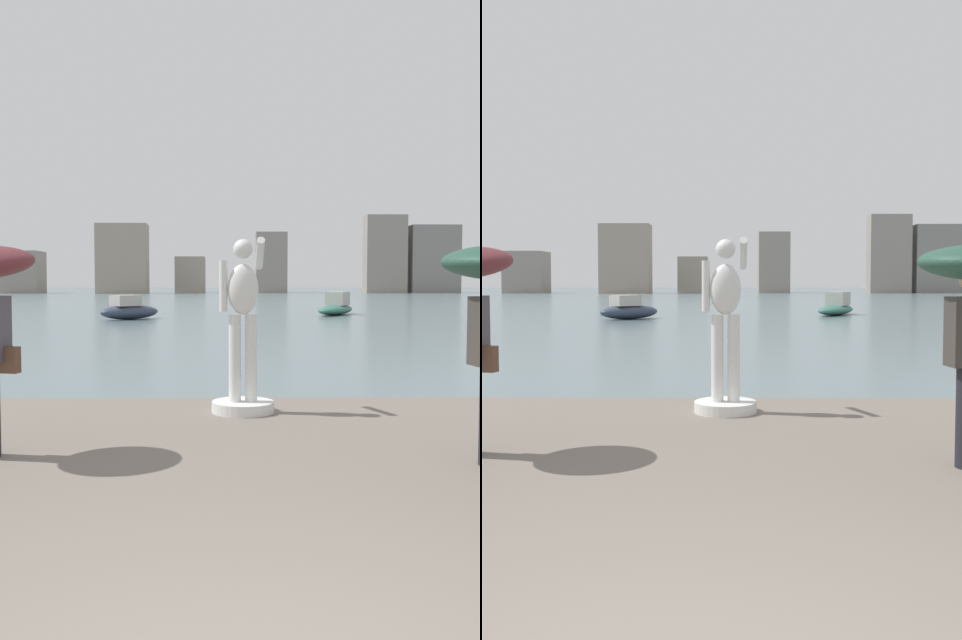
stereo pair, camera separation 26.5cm
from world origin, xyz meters
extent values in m
plane|color=slate|center=(0.00, 40.00, 0.00)|extent=(400.00, 400.00, 0.00)
cube|color=#70665B|center=(0.00, 2.01, 0.20)|extent=(7.00, 10.01, 0.40)
cylinder|color=silver|center=(0.04, 5.98, 0.47)|extent=(0.77, 0.77, 0.13)
cylinder|color=silver|center=(-0.06, 5.98, 1.07)|extent=(0.15, 0.15, 1.07)
cylinder|color=silver|center=(0.14, 5.98, 1.07)|extent=(0.15, 0.15, 1.07)
ellipsoid|color=silver|center=(0.04, 5.98, 1.92)|extent=(0.38, 0.26, 0.62)
sphere|color=silver|center=(0.04, 5.98, 2.41)|extent=(0.24, 0.24, 0.24)
cylinder|color=silver|center=(-0.20, 5.98, 1.96)|extent=(0.10, 0.10, 0.62)
cylinder|color=silver|center=(0.26, 6.25, 2.36)|extent=(0.10, 0.59, 0.40)
cube|color=#513323|center=(-2.13, 3.86, 1.30)|extent=(0.20, 0.14, 0.24)
ellipsoid|color=#2D384C|center=(-5.33, 33.69, 0.39)|extent=(3.54, 3.40, 0.77)
cube|color=#B2ADA3|center=(-5.53, 33.51, 1.01)|extent=(1.72, 1.69, 0.57)
ellipsoid|color=#336B5B|center=(6.45, 38.33, 0.31)|extent=(3.58, 5.12, 0.62)
cube|color=#B2ADA3|center=(6.62, 38.66, 0.98)|extent=(1.70, 1.88, 0.82)
cube|color=gray|center=(-36.21, 117.02, 3.68)|extent=(6.83, 6.82, 7.35)
cube|color=gray|center=(-18.12, 114.36, 5.96)|extent=(8.66, 5.02, 11.92)
cube|color=gray|center=(-6.71, 119.84, 3.24)|extent=(5.27, 6.12, 6.48)
cube|color=gray|center=(7.85, 119.94, 5.42)|extent=(5.52, 7.02, 10.83)
cube|color=gray|center=(28.13, 117.51, 6.90)|extent=(7.18, 4.02, 13.79)
cube|color=gray|center=(37.00, 119.02, 6.03)|extent=(8.69, 6.68, 12.07)
camera|label=1|loc=(-0.16, -2.23, 2.01)|focal=37.72mm
camera|label=2|loc=(0.10, -2.24, 2.01)|focal=37.72mm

